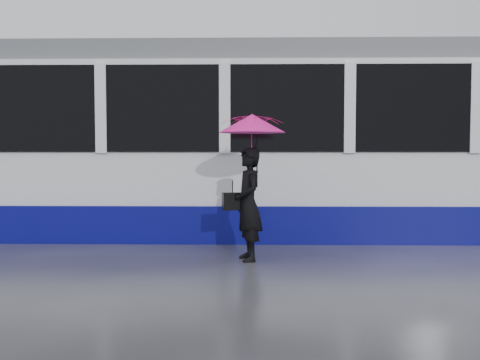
{
  "coord_description": "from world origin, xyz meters",
  "views": [
    {
      "loc": [
        0.08,
        -7.34,
        1.5
      ],
      "look_at": [
        -0.09,
        0.25,
        1.1
      ],
      "focal_mm": 40.0,
      "sensor_mm": 36.0,
      "label": 1
    }
  ],
  "objects": [
    {
      "name": "ground",
      "position": [
        0.0,
        0.0,
        0.0
      ],
      "size": [
        90.0,
        90.0,
        0.0
      ],
      "primitive_type": "plane",
      "color": "#29292E",
      "rests_on": "ground"
    },
    {
      "name": "tram",
      "position": [
        -1.85,
        2.5,
        1.64
      ],
      "size": [
        26.0,
        2.56,
        3.35
      ],
      "color": "white",
      "rests_on": "ground"
    },
    {
      "name": "woman",
      "position": [
        0.04,
        -0.01,
        0.78
      ],
      "size": [
        0.51,
        0.65,
        1.56
      ],
      "primitive_type": "imported",
      "rotation": [
        0.0,
        0.0,
        -1.3
      ],
      "color": "black",
      "rests_on": "ground"
    },
    {
      "name": "handbag",
      "position": [
        -0.18,
        0.01,
        0.82
      ],
      "size": [
        0.3,
        0.19,
        0.42
      ],
      "rotation": [
        0.0,
        0.0,
        0.27
      ],
      "color": "black",
      "rests_on": "ground"
    },
    {
      "name": "umbrella",
      "position": [
        0.09,
        -0.01,
        1.71
      ],
      "size": [
        1.13,
        1.13,
        1.05
      ],
      "rotation": [
        0.0,
        0.0,
        0.27
      ],
      "color": "#F41466",
      "rests_on": "ground"
    },
    {
      "name": "rails",
      "position": [
        0.0,
        2.5,
        0.01
      ],
      "size": [
        34.0,
        1.51,
        0.02
      ],
      "color": "#3F3D38",
      "rests_on": "ground"
    }
  ]
}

